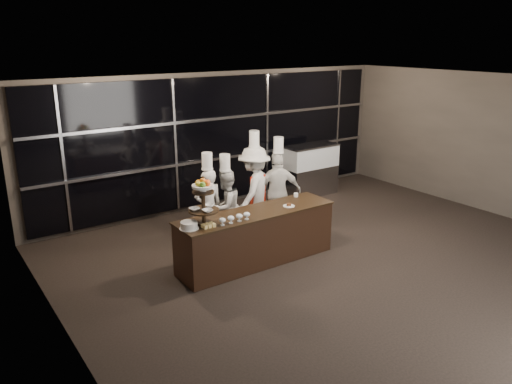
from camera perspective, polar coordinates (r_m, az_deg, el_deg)
room at (r=7.64m, az=15.88°, el=-0.18°), size 10.00×10.00×10.00m
window_wall at (r=11.30m, az=-3.77°, el=5.99°), size 8.60×0.10×2.80m
buffet_counter at (r=8.50m, az=0.06°, el=-5.13°), size 2.84×0.74×0.92m
display_stand at (r=7.70m, az=-6.05°, el=-0.72°), size 0.48×0.48×0.74m
compotes at (r=7.84m, az=-2.43°, el=-2.91°), size 0.57×0.11×0.12m
layer_cake at (r=7.65m, az=-7.67°, el=-3.80°), size 0.30×0.30×0.11m
pastry_squares at (r=7.69m, az=-5.47°, el=-3.83°), size 0.19×0.13×0.05m
small_plate at (r=8.60m, az=3.77°, el=-1.55°), size 0.20×0.20×0.05m
chef_cup at (r=9.12m, az=4.58°, el=-0.33°), size 0.08×0.08×0.07m
display_case at (r=12.18m, az=6.26°, el=2.81°), size 1.35×0.59×1.24m
chef_a at (r=9.16m, az=-5.46°, el=-1.55°), size 0.56×0.40×1.75m
chef_b at (r=9.24m, az=-3.48°, el=-1.61°), size 0.81×0.72×1.70m
chef_c at (r=9.63m, az=-0.20°, el=0.21°), size 1.30×1.16×2.04m
chef_d at (r=9.75m, az=2.51°, el=0.04°), size 1.02×0.70×1.90m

